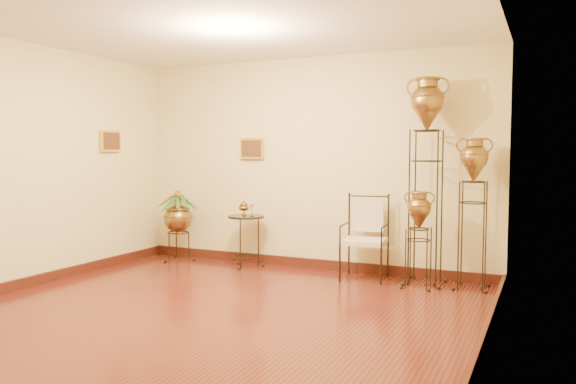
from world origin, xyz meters
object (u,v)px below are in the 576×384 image
at_px(planter_urn, 178,215).
at_px(side_table, 246,240).
at_px(amphora_mid, 473,212).
at_px(amphora_tall, 426,179).
at_px(armchair, 364,238).

bearing_deg(planter_urn, side_table, 0.04).
bearing_deg(planter_urn, amphora_mid, 0.00).
distance_m(amphora_tall, side_table, 2.55).
height_order(amphora_mid, armchair, amphora_mid).
xyz_separation_m(amphora_tall, amphora_mid, (0.53, 0.00, -0.37)).
bearing_deg(armchair, amphora_mid, -2.63).
height_order(amphora_tall, amphora_mid, amphora_tall).
height_order(amphora_tall, side_table, amphora_tall).
distance_m(amphora_tall, armchair, 1.02).
height_order(planter_urn, side_table, planter_urn).
relative_size(amphora_mid, planter_urn, 1.48).
distance_m(amphora_mid, armchair, 1.30).
relative_size(amphora_tall, side_table, 2.76).
xyz_separation_m(planter_urn, side_table, (1.12, 0.00, -0.29)).
xyz_separation_m(amphora_tall, planter_urn, (-3.51, 0.00, -0.59)).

